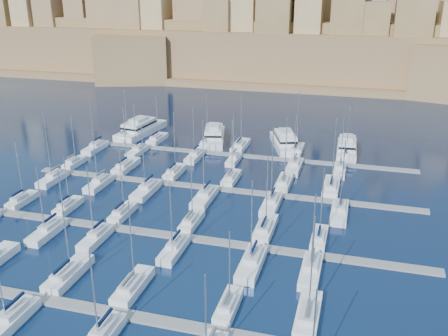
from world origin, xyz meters
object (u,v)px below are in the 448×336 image
(sailboat_4, at_px, (228,306))
(motor_yacht_a, at_px, (140,128))
(sailboat_2, at_px, (68,274))
(motor_yacht_b, at_px, (214,136))
(motor_yacht_c, at_px, (285,141))
(motor_yacht_d, at_px, (347,148))

(sailboat_4, xyz_separation_m, motor_yacht_a, (-45.76, 72.22, 1.01))
(sailboat_2, relative_size, motor_yacht_a, 0.84)
(motor_yacht_b, xyz_separation_m, motor_yacht_c, (19.52, -0.03, 0.00))
(motor_yacht_a, height_order, motor_yacht_d, same)
(motor_yacht_a, height_order, motor_yacht_c, same)
(motor_yacht_a, bearing_deg, motor_yacht_d, -2.02)
(sailboat_4, xyz_separation_m, motor_yacht_b, (-23.46, 71.11, 1.01))
(motor_yacht_c, bearing_deg, sailboat_4, -86.82)
(sailboat_4, height_order, motor_yacht_c, sailboat_4)
(sailboat_4, height_order, motor_yacht_b, sailboat_4)
(motor_yacht_b, bearing_deg, sailboat_2, -91.02)
(motor_yacht_d, bearing_deg, motor_yacht_a, 177.98)
(motor_yacht_c, height_order, motor_yacht_d, same)
(motor_yacht_b, relative_size, motor_yacht_d, 1.16)
(sailboat_2, xyz_separation_m, motor_yacht_a, (-21.04, 71.22, 0.95))
(motor_yacht_a, xyz_separation_m, motor_yacht_d, (57.76, -2.03, -0.00))
(motor_yacht_a, xyz_separation_m, motor_yacht_c, (41.81, -1.14, 0.00))
(sailboat_2, xyz_separation_m, motor_yacht_d, (36.72, 69.18, 0.95))
(motor_yacht_a, bearing_deg, motor_yacht_c, -1.56)
(motor_yacht_b, bearing_deg, motor_yacht_c, -0.10)
(motor_yacht_b, height_order, motor_yacht_c, same)
(sailboat_4, relative_size, motor_yacht_b, 0.64)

